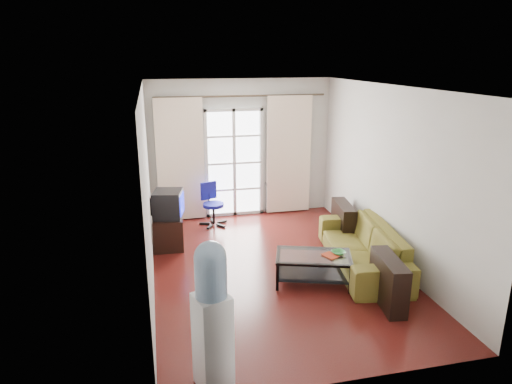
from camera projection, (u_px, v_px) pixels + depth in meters
floor at (274, 268)px, 6.95m from camera, size 5.20×5.20×0.00m
ceiling at (277, 87)px, 6.18m from camera, size 5.20×5.20×0.00m
wall_back at (241, 149)px, 8.99m from camera, size 3.60×0.02×2.70m
wall_front at (351, 257)px, 4.14m from camera, size 3.60×0.02×2.70m
wall_left at (148, 191)px, 6.18m from camera, size 0.02×5.20×2.70m
wall_right at (389, 176)px, 6.95m from camera, size 0.02×5.20×2.70m
french_door at (234, 163)px, 8.99m from camera, size 1.16×0.06×2.15m
curtain_rod at (241, 96)px, 8.61m from camera, size 3.30×0.04×0.04m
curtain_left at (180, 160)px, 8.67m from camera, size 0.90×0.07×2.35m
curtain_right at (289, 155)px, 9.13m from camera, size 0.90×0.07×2.35m
radiator at (281, 197)px, 9.36m from camera, size 0.64×0.12×0.64m
sofa at (362, 246)px, 6.93m from camera, size 2.47×1.51×0.65m
coffee_table at (313, 265)px, 6.43m from camera, size 1.18×0.89×0.43m
bowl at (338, 253)px, 6.41m from camera, size 0.26×0.26×0.05m
book at (326, 257)px, 6.29m from camera, size 0.32×0.33×0.02m
remote at (337, 257)px, 6.29m from camera, size 0.15×0.04×0.02m
tv_stand at (168, 231)px, 7.71m from camera, size 0.52×0.75×0.53m
crt_tv at (167, 204)px, 7.53m from camera, size 0.56×0.57×0.45m
task_chair at (213, 213)px, 8.68m from camera, size 0.72×0.72×0.81m
water_cooler at (212, 313)px, 4.26m from camera, size 0.39×0.39×1.52m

